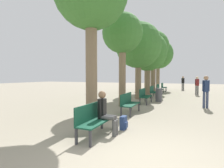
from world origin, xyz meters
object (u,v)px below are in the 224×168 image
(bench_row_2, at_px, (144,95))
(bench_row_5, at_px, (163,86))
(tree_row_3, at_px, (148,52))
(pedestrian_far, at_px, (197,84))
(bench_row_3, at_px, (153,91))
(backpack, at_px, (124,123))
(tree_row_1, at_px, (122,35))
(tree_row_2, at_px, (138,46))
(pedestrian_mid, at_px, (183,82))
(bench_row_1, at_px, (129,102))
(pedestrian_near, at_px, (206,90))
(bench_row_4, at_px, (159,88))
(person_seated, at_px, (106,111))
(bench_row_0, at_px, (94,118))
(tree_row_4, at_px, (153,47))
(trash_bin, at_px, (159,95))
(tree_row_5, at_px, (158,54))

(bench_row_2, height_order, bench_row_5, same)
(tree_row_3, distance_m, pedestrian_far, 5.39)
(bench_row_3, relative_size, backpack, 3.57)
(tree_row_1, relative_size, tree_row_3, 0.91)
(bench_row_5, height_order, tree_row_2, tree_row_2)
(backpack, height_order, pedestrian_mid, pedestrian_mid)
(tree_row_2, xyz_separation_m, backpack, (1.51, -7.66, -3.84))
(bench_row_2, height_order, tree_row_3, tree_row_3)
(bench_row_1, xyz_separation_m, bench_row_3, (0.00, 6.64, 0.00))
(bench_row_2, bearing_deg, pedestrian_near, -5.73)
(bench_row_4, bearing_deg, pedestrian_near, -63.77)
(tree_row_3, bearing_deg, bench_row_3, -65.74)
(pedestrian_mid, height_order, pedestrian_far, pedestrian_mid)
(person_seated, bearing_deg, bench_row_0, -130.28)
(bench_row_3, bearing_deg, bench_row_2, -90.00)
(tree_row_3, height_order, pedestrian_far, tree_row_3)
(tree_row_2, bearing_deg, bench_row_4, 78.78)
(bench_row_1, relative_size, pedestrian_near, 0.88)
(tree_row_1, distance_m, tree_row_2, 3.59)
(bench_row_5, bearing_deg, bench_row_3, -90.00)
(tree_row_3, height_order, pedestrian_mid, tree_row_3)
(pedestrian_mid, bearing_deg, tree_row_4, -128.48)
(tree_row_2, distance_m, pedestrian_mid, 11.09)
(backpack, bearing_deg, pedestrian_near, 61.82)
(backpack, xyz_separation_m, trash_bin, (0.16, 6.81, 0.25))
(bench_row_1, bearing_deg, tree_row_2, 99.91)
(tree_row_2, xyz_separation_m, pedestrian_mid, (3.00, 10.23, -3.06))
(bench_row_2, height_order, tree_row_4, tree_row_4)
(bench_row_4, bearing_deg, tree_row_1, -96.39)
(bench_row_3, height_order, tree_row_3, tree_row_3)
(bench_row_0, bearing_deg, bench_row_3, 90.00)
(bench_row_5, xyz_separation_m, pedestrian_far, (3.37, -3.31, 0.45))
(bench_row_5, xyz_separation_m, tree_row_1, (-0.93, -11.58, 3.54))
(bench_row_0, height_order, tree_row_1, tree_row_1)
(bench_row_3, relative_size, tree_row_3, 0.27)
(bench_row_3, xyz_separation_m, pedestrian_near, (3.44, -3.67, 0.47))
(tree_row_2, xyz_separation_m, trash_bin, (1.67, -0.84, -3.59))
(bench_row_1, relative_size, pedestrian_far, 0.90)
(tree_row_4, distance_m, pedestrian_near, 10.55)
(bench_row_0, xyz_separation_m, pedestrian_mid, (2.08, 18.84, 0.45))
(tree_row_2, relative_size, person_seated, 4.46)
(bench_row_4, distance_m, person_seated, 12.99)
(person_seated, bearing_deg, bench_row_2, 92.21)
(person_seated, bearing_deg, tree_row_4, 94.53)
(tree_row_4, relative_size, person_seated, 5.13)
(tree_row_4, bearing_deg, person_seated, -85.47)
(tree_row_4, height_order, pedestrian_far, tree_row_4)
(bench_row_5, distance_m, tree_row_5, 4.55)
(bench_row_1, distance_m, tree_row_2, 6.42)
(bench_row_3, height_order, backpack, bench_row_3)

